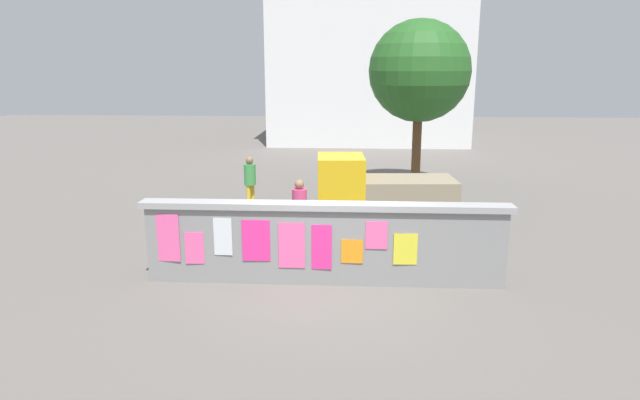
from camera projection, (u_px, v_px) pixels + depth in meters
The scene contains 8 objects.
ground at pixel (336, 193), 18.55m from camera, with size 60.00×60.00×0.00m, color #605B56.
poster_wall at pixel (324, 242), 10.59m from camera, with size 7.06×0.42×1.60m.
auto_rickshaw_truck at pixel (378, 191), 14.60m from camera, with size 3.69×1.72×1.85m.
motorcycle at pixel (235, 224), 13.17m from camera, with size 1.88×0.64×0.87m.
person_walking at pixel (300, 207), 12.65m from camera, with size 0.36×0.36×1.62m.
person_bystander at pixel (250, 178), 15.89m from camera, with size 0.46×0.46×1.62m.
tree_roadside at pixel (420, 72), 18.46m from camera, with size 3.40×3.40×5.68m.
building_background at pixel (368, 61), 30.90m from camera, with size 10.93×6.95×8.86m.
Camera 1 is at (0.49, -10.10, 4.08)m, focal length 31.02 mm.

